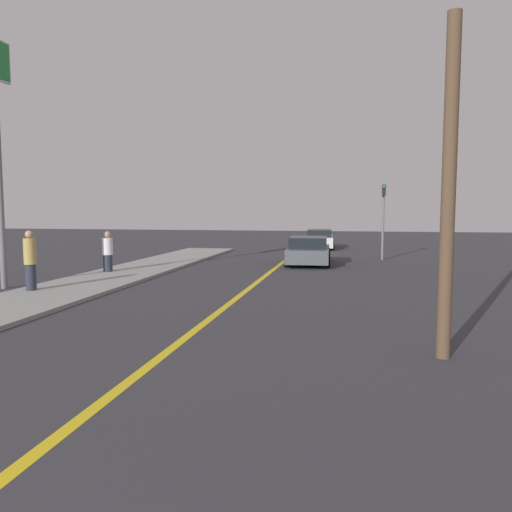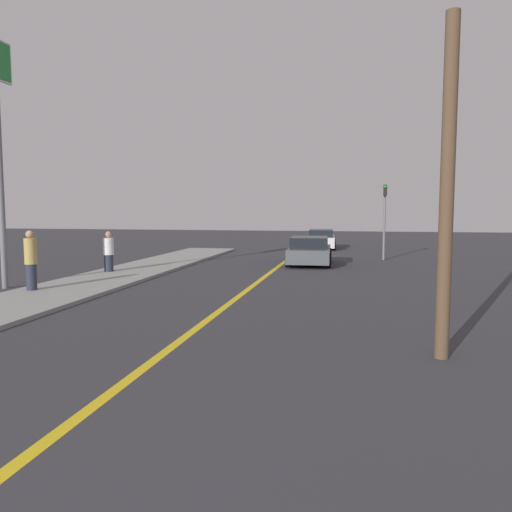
{
  "view_description": "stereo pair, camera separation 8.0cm",
  "coord_description": "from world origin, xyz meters",
  "px_view_note": "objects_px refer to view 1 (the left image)",
  "views": [
    {
      "loc": [
        3.26,
        -0.37,
        2.6
      ],
      "look_at": [
        0.5,
        14.12,
        1.22
      ],
      "focal_mm": 35.0,
      "sensor_mm": 36.0,
      "label": 1
    },
    {
      "loc": [
        3.34,
        -0.36,
        2.6
      ],
      "look_at": [
        0.5,
        14.12,
        1.22
      ],
      "focal_mm": 35.0,
      "sensor_mm": 36.0,
      "label": 2
    }
  ],
  "objects_px": {
    "pedestrian_near_curb": "(30,260)",
    "utility_pole": "(449,190)",
    "pedestrian_mid_group": "(108,252)",
    "traffic_light": "(383,214)",
    "car_near_right_lane": "(309,251)",
    "car_ahead_center": "(320,239)"
  },
  "relations": [
    {
      "from": "pedestrian_mid_group",
      "to": "traffic_light",
      "type": "height_order",
      "value": "traffic_light"
    },
    {
      "from": "car_near_right_lane",
      "to": "utility_pole",
      "type": "xyz_separation_m",
      "value": [
        3.57,
        -14.43,
        2.29
      ]
    },
    {
      "from": "utility_pole",
      "to": "car_ahead_center",
      "type": "bearing_deg",
      "value": 98.52
    },
    {
      "from": "car_near_right_lane",
      "to": "utility_pole",
      "type": "relative_size",
      "value": 0.72
    },
    {
      "from": "car_near_right_lane",
      "to": "traffic_light",
      "type": "height_order",
      "value": "traffic_light"
    },
    {
      "from": "pedestrian_near_curb",
      "to": "utility_pole",
      "type": "bearing_deg",
      "value": -22.32
    },
    {
      "from": "car_ahead_center",
      "to": "traffic_light",
      "type": "height_order",
      "value": "traffic_light"
    },
    {
      "from": "pedestrian_near_curb",
      "to": "car_ahead_center",
      "type": "bearing_deg",
      "value": 68.83
    },
    {
      "from": "car_near_right_lane",
      "to": "pedestrian_near_curb",
      "type": "bearing_deg",
      "value": -130.35
    },
    {
      "from": "pedestrian_near_curb",
      "to": "traffic_light",
      "type": "xyz_separation_m",
      "value": [
        11.29,
        12.62,
        1.34
      ]
    },
    {
      "from": "car_ahead_center",
      "to": "pedestrian_mid_group",
      "type": "height_order",
      "value": "pedestrian_mid_group"
    },
    {
      "from": "pedestrian_mid_group",
      "to": "traffic_light",
      "type": "bearing_deg",
      "value": 35.15
    },
    {
      "from": "pedestrian_mid_group",
      "to": "utility_pole",
      "type": "xyz_separation_m",
      "value": [
        11.19,
        -9.39,
        2.03
      ]
    },
    {
      "from": "car_near_right_lane",
      "to": "car_ahead_center",
      "type": "relative_size",
      "value": 0.91
    },
    {
      "from": "car_near_right_lane",
      "to": "traffic_light",
      "type": "xyz_separation_m",
      "value": [
        3.55,
        2.84,
        1.73
      ]
    },
    {
      "from": "pedestrian_near_curb",
      "to": "utility_pole",
      "type": "distance_m",
      "value": 12.36
    },
    {
      "from": "car_near_right_lane",
      "to": "car_ahead_center",
      "type": "bearing_deg",
      "value": 88.46
    },
    {
      "from": "car_ahead_center",
      "to": "traffic_light",
      "type": "distance_m",
      "value": 8.19
    },
    {
      "from": "car_ahead_center",
      "to": "pedestrian_near_curb",
      "type": "distance_m",
      "value": 21.18
    },
    {
      "from": "pedestrian_mid_group",
      "to": "utility_pole",
      "type": "bearing_deg",
      "value": -40.01
    },
    {
      "from": "car_ahead_center",
      "to": "utility_pole",
      "type": "bearing_deg",
      "value": -84.08
    },
    {
      "from": "pedestrian_near_curb",
      "to": "utility_pole",
      "type": "height_order",
      "value": "utility_pole"
    }
  ]
}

